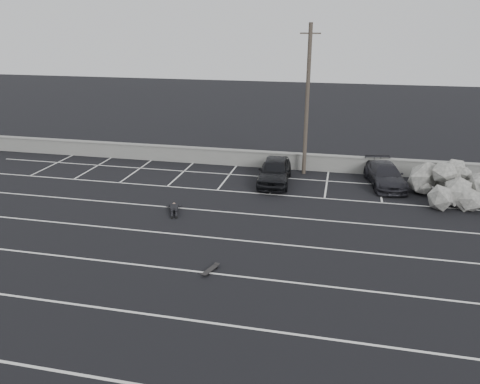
% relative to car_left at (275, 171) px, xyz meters
% --- Properties ---
extents(ground, '(120.00, 120.00, 0.00)m').
position_rel_car_left_xyz_m(ground, '(-0.97, -10.96, -0.75)').
color(ground, black).
rests_on(ground, ground).
extents(seawall, '(50.00, 0.45, 1.06)m').
position_rel_car_left_xyz_m(seawall, '(-0.97, 3.04, -0.20)').
color(seawall, gray).
rests_on(seawall, ground).
extents(stall_lines, '(36.00, 20.05, 0.01)m').
position_rel_car_left_xyz_m(stall_lines, '(-1.05, -6.55, -0.75)').
color(stall_lines, silver).
rests_on(stall_lines, ground).
extents(car_left, '(1.99, 4.49, 1.50)m').
position_rel_car_left_xyz_m(car_left, '(0.00, 0.00, 0.00)').
color(car_left, black).
rests_on(car_left, ground).
extents(car_right, '(2.55, 4.63, 1.27)m').
position_rel_car_left_xyz_m(car_right, '(6.30, 0.94, -0.12)').
color(car_right, black).
rests_on(car_right, ground).
extents(utility_pole, '(1.19, 0.24, 8.95)m').
position_rel_car_left_xyz_m(utility_pole, '(1.52, 2.24, 3.78)').
color(utility_pole, '#4C4238').
rests_on(utility_pole, ground).
extents(trash_bin, '(0.75, 0.75, 1.08)m').
position_rel_car_left_xyz_m(trash_bin, '(10.02, 2.42, -0.20)').
color(trash_bin, '#252527').
rests_on(trash_bin, ground).
extents(riprap_pile, '(6.74, 4.54, 1.55)m').
position_rel_car_left_xyz_m(riprap_pile, '(10.26, -1.11, -0.12)').
color(riprap_pile, '#9D9B93').
rests_on(riprap_pile, ground).
extents(person, '(2.25, 2.71, 0.43)m').
position_rel_car_left_xyz_m(person, '(-4.33, -5.28, -0.53)').
color(person, black).
rests_on(person, ground).
extents(skateboard, '(0.47, 0.88, 0.10)m').
position_rel_car_left_xyz_m(skateboard, '(-0.83, -10.85, -0.67)').
color(skateboard, black).
rests_on(skateboard, ground).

